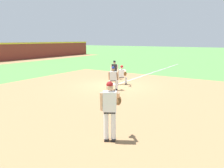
# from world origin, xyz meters

# --- Properties ---
(ground_plane) EXTENTS (160.00, 160.00, 0.00)m
(ground_plane) POSITION_xyz_m (0.00, 0.00, 0.00)
(ground_plane) COLOR #518942
(infield_dirt_patch) EXTENTS (18.00, 18.00, 0.01)m
(infield_dirt_patch) POSITION_xyz_m (-3.54, -2.10, 0.00)
(infield_dirt_patch) COLOR #9E754C
(infield_dirt_patch) RESTS_ON ground
(foul_line_stripe) EXTENTS (15.21, 0.10, 0.00)m
(foul_line_stripe) POSITION_xyz_m (7.61, 0.00, 0.01)
(foul_line_stripe) COLOR white
(foul_line_stripe) RESTS_ON ground
(first_base_bag) EXTENTS (0.38, 0.38, 0.09)m
(first_base_bag) POSITION_xyz_m (0.00, 0.00, 0.04)
(first_base_bag) COLOR white
(first_base_bag) RESTS_ON ground
(baseball) EXTENTS (0.07, 0.07, 0.07)m
(baseball) POSITION_xyz_m (-3.49, -2.21, 0.04)
(baseball) COLOR white
(baseball) RESTS_ON ground
(pitcher) EXTENTS (0.84, 0.58, 1.86)m
(pitcher) POSITION_xyz_m (-7.04, -4.19, 1.06)
(pitcher) COLOR black
(pitcher) RESTS_ON ground
(first_baseman) EXTENTS (0.83, 1.01, 1.34)m
(first_baseman) POSITION_xyz_m (0.51, -0.29, 0.73)
(first_baseman) COLOR black
(first_baseman) RESTS_ON ground
(baserunner) EXTENTS (0.61, 0.67, 1.46)m
(baserunner) POSITION_xyz_m (-1.21, -0.66, 0.79)
(baserunner) COLOR black
(baserunner) RESTS_ON ground
(umpire) EXTENTS (0.63, 0.68, 1.46)m
(umpire) POSITION_xyz_m (2.11, 1.30, 0.79)
(umpire) COLOR black
(umpire) RESTS_ON ground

